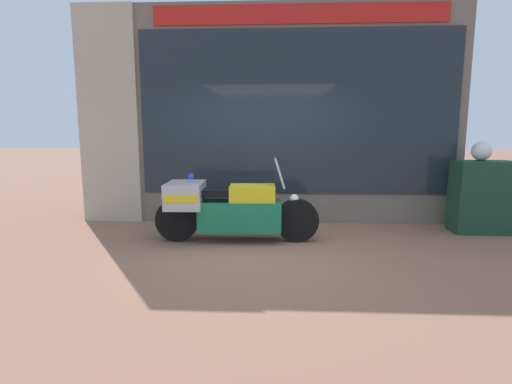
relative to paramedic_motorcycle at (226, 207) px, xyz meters
name	(u,v)px	position (x,y,z in m)	size (l,w,h in m)	color
ground_plane	(265,252)	(0.60, -0.55, -0.53)	(60.00, 60.00, 0.00)	#8E604C
shop_building	(242,116)	(0.12, 1.45, 1.39)	(6.81, 0.55, 3.82)	#6B6056
window_display	(293,194)	(1.06, 1.48, -0.03)	(5.28, 0.30, 2.12)	slate
paramedic_motorcycle	(226,207)	(0.00, 0.00, 0.00)	(2.46, 0.72, 1.26)	black
utility_cabinet	(483,197)	(4.12, 0.76, 0.06)	(0.94, 0.50, 1.18)	#193D28
white_helmet	(482,151)	(4.07, 0.83, 0.81)	(0.31, 0.31, 0.31)	white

